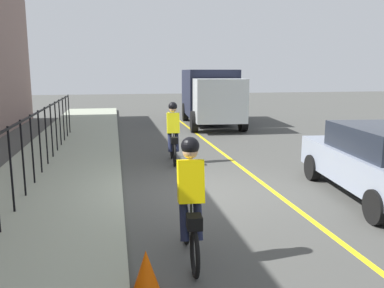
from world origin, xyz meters
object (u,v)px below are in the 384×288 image
(cyclist_lead, at_px, (173,133))
(patrol_sedan, at_px, (380,161))
(box_truck_background, at_px, (210,94))
(cyclist_follow, at_px, (190,201))
(traffic_cone_near, at_px, (146,272))

(cyclist_lead, bearing_deg, patrol_sedan, -133.68)
(patrol_sedan, bearing_deg, box_truck_background, 9.47)
(cyclist_follow, bearing_deg, patrol_sedan, -61.69)
(cyclist_lead, height_order, traffic_cone_near, cyclist_lead)
(cyclist_follow, height_order, traffic_cone_near, cyclist_follow)
(cyclist_lead, bearing_deg, box_truck_background, -17.32)
(cyclist_follow, xyz_separation_m, traffic_cone_near, (-0.72, 0.70, -0.63))
(traffic_cone_near, bearing_deg, cyclist_follow, -44.06)
(cyclist_lead, height_order, cyclist_follow, same)
(patrol_sedan, height_order, box_truck_background, box_truck_background)
(cyclist_lead, distance_m, patrol_sedan, 5.69)
(patrol_sedan, bearing_deg, cyclist_lead, 48.91)
(cyclist_lead, xyz_separation_m, traffic_cone_near, (-6.99, 1.36, -0.63))
(cyclist_lead, relative_size, patrol_sedan, 0.40)
(cyclist_follow, height_order, patrol_sedan, cyclist_follow)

